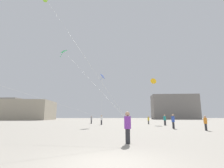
% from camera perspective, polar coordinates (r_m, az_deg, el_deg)
% --- Properties ---
extents(ground_plane, '(300.00, 300.00, 0.00)m').
position_cam_1_polar(ground_plane, '(6.12, -1.04, -25.47)').
color(ground_plane, '#9E9689').
extents(person_in_teal, '(0.40, 0.40, 1.85)m').
position_cam_1_polar(person_in_teal, '(31.79, 17.68, -11.34)').
color(person_in_teal, '#2D2D33').
rests_on(person_in_teal, ground_plane).
extents(person_in_white, '(0.39, 0.39, 1.79)m').
position_cam_1_polar(person_in_white, '(32.28, -3.30, -11.87)').
color(person_in_white, '#2D2D33').
rests_on(person_in_white, ground_plane).
extents(person_in_grey, '(0.36, 0.36, 1.65)m').
position_cam_1_polar(person_in_grey, '(36.86, -6.72, -11.81)').
color(person_in_grey, '#2D2D33').
rests_on(person_in_grey, ground_plane).
extents(person_in_green, '(0.36, 0.36, 1.65)m').
position_cam_1_polar(person_in_green, '(35.00, 17.84, -11.42)').
color(person_in_green, '#2D2D33').
rests_on(person_in_green, ground_plane).
extents(person_in_yellow, '(0.35, 0.35, 1.59)m').
position_cam_1_polar(person_in_yellow, '(35.62, 12.51, -11.71)').
color(person_in_yellow, '#2D2D33').
rests_on(person_in_yellow, ground_plane).
extents(person_in_blue, '(0.40, 0.40, 1.83)m').
position_cam_1_polar(person_in_blue, '(23.54, 20.27, -11.54)').
color(person_in_blue, '#2D2D33').
rests_on(person_in_blue, ground_plane).
extents(person_in_purple, '(0.40, 0.40, 1.82)m').
position_cam_1_polar(person_in_purple, '(10.18, 5.58, -13.91)').
color(person_in_purple, '#2D2D33').
rests_on(person_in_purple, ground_plane).
extents(person_in_orange, '(0.35, 0.35, 1.62)m').
position_cam_1_polar(person_in_orange, '(21.76, 29.35, -11.24)').
color(person_in_orange, '#2D2D33').
rests_on(person_in_orange, ground_plane).
extents(kite_amber_diamond, '(2.64, 2.52, 8.56)m').
position_cam_1_polar(kite_amber_diamond, '(38.52, 14.12, 0.98)').
color(kite_amber_diamond, yellow).
extents(kite_lime_diamond, '(8.00, 5.12, 12.15)m').
position_cam_1_polar(kite_lime_diamond, '(19.50, -20.88, 24.73)').
color(kite_lime_diamond, '#8CD12D').
extents(kite_cobalt_diamond, '(1.00, 3.33, 7.92)m').
position_cam_1_polar(kite_cobalt_diamond, '(30.44, -2.86, 2.64)').
color(kite_cobalt_diamond, blue).
extents(kite_emerald_diamond, '(7.25, 9.31, 8.13)m').
position_cam_1_polar(kite_emerald_diamond, '(20.86, -15.61, 10.45)').
color(kite_emerald_diamond, green).
extents(building_left_hall, '(25.91, 16.36, 9.83)m').
position_cam_1_polar(building_left_hall, '(99.61, -33.63, -7.15)').
color(building_left_hall, gray).
rests_on(building_left_hall, ground_plane).
extents(building_centre_hall, '(20.29, 18.57, 8.42)m').
position_cam_1_polar(building_centre_hall, '(84.88, -25.94, -8.01)').
color(building_centre_hall, '#A39984').
rests_on(building_centre_hall, ground_plane).
extents(building_right_hall, '(25.13, 11.96, 13.45)m').
position_cam_1_polar(building_right_hall, '(101.12, 20.62, -7.26)').
color(building_right_hall, gray).
rests_on(building_right_hall, ground_plane).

